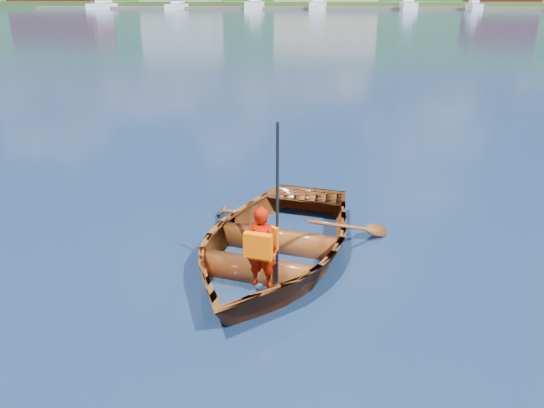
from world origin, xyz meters
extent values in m
plane|color=#0E2441|center=(0.00, 0.00, 0.00)|extent=(600.00, 600.00, 0.00)
imported|color=brown|center=(0.93, 0.37, 0.27)|extent=(3.59, 4.53, 0.84)
imported|color=#A20F00|center=(0.91, -0.54, 0.62)|extent=(0.42, 0.31, 1.04)
cube|color=#FF6002|center=(0.89, -0.66, 0.70)|extent=(0.35, 0.16, 0.30)
cube|color=#FF6002|center=(0.93, -0.42, 0.70)|extent=(0.35, 0.14, 0.30)
cube|color=#FF6002|center=(0.91, -0.54, 0.52)|extent=(0.33, 0.27, 0.05)
cylinder|color=black|center=(1.09, -0.42, 1.11)|extent=(0.04, 0.04, 2.02)
cube|color=#355A22|center=(0.00, 190.00, 1.00)|extent=(400.00, 80.00, 2.00)
cube|color=brown|center=(-6.44, 148.00, 0.40)|extent=(160.04, 9.98, 0.80)
cube|color=white|center=(-66.28, 143.00, 0.70)|extent=(3.61, 12.90, 1.74)
cube|color=white|center=(-44.87, 143.00, 0.66)|extent=(3.23, 11.55, 1.65)
cube|color=white|center=(-44.87, 144.16, 2.55)|extent=(2.26, 5.20, 1.80)
cube|color=white|center=(-23.31, 143.00, 0.93)|extent=(3.42, 12.21, 2.33)
cube|color=white|center=(-6.32, 143.00, 0.90)|extent=(3.88, 13.87, 2.24)
cube|color=white|center=(16.90, 143.00, 0.88)|extent=(3.54, 12.63, 2.19)
cube|color=white|center=(33.26, 143.00, 0.75)|extent=(2.56, 9.16, 1.88)
camera|label=1|loc=(1.81, -6.18, 3.42)|focal=35.00mm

